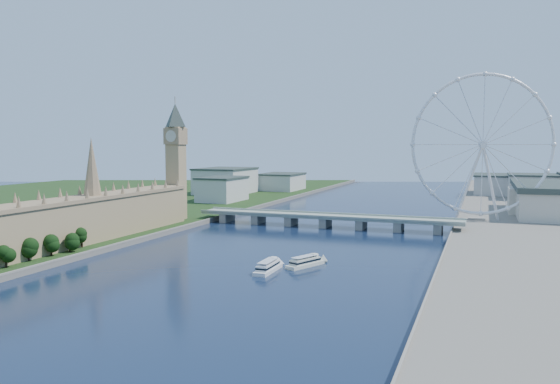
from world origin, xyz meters
The scene contains 9 objects.
ground centered at (0.00, 0.00, 0.00)m, with size 2000.00×2000.00×0.00m, color #172741.
parliament_range centered at (-128.00, 170.00, 18.48)m, with size 24.00×200.00×70.00m.
big_ben centered at (-128.00, 278.00, 66.57)m, with size 20.02×20.02×110.00m.
westminster_bridge centered at (0.00, 300.00, 6.63)m, with size 220.00×22.00×9.50m.
london_eye centered at (119.98, 355.08, 67.52)m, with size 113.60×39.12×124.30m.
county_hall centered at (175.00, 430.00, 0.00)m, with size 54.00×144.00×35.00m, color beige, non-canonical shape.
city_skyline centered at (39.22, 560.08, 16.96)m, with size 505.00×280.00×32.00m.
tour_boat_near centered at (14.71, 135.23, 0.00)m, with size 7.56×29.59×6.54m, color silver, non-canonical shape.
tour_boat_far centered at (29.51, 154.19, 0.00)m, with size 7.31×28.67×6.32m, color beige, non-canonical shape.
Camera 1 is at (121.72, -131.57, 67.90)m, focal length 35.00 mm.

